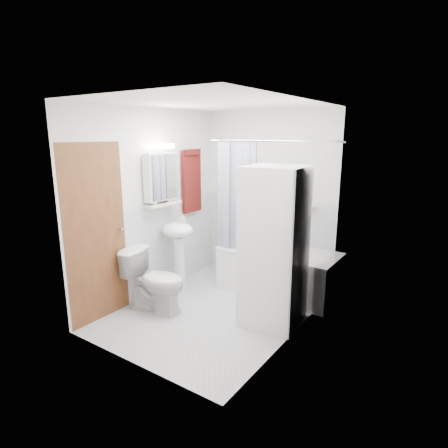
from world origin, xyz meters
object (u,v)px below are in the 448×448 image
Objects in this scene: bathtub at (278,269)px; toilet at (155,281)px; washer_dryer at (274,247)px; sink at (178,241)px.

bathtub is 2.05× the size of toilet.
toilet reaches higher than bathtub.
toilet is (-0.98, -1.30, 0.04)m from bathtub.
toilet is at bearing -127.07° from bathtub.
washer_dryer is (0.30, -0.76, 0.55)m from bathtub.
washer_dryer is at bearing -68.53° from bathtub.
bathtub is at bearing 105.95° from washer_dryer.
sink reaches higher than toilet.
sink is 0.70m from toilet.
bathtub is 1.63m from toilet.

